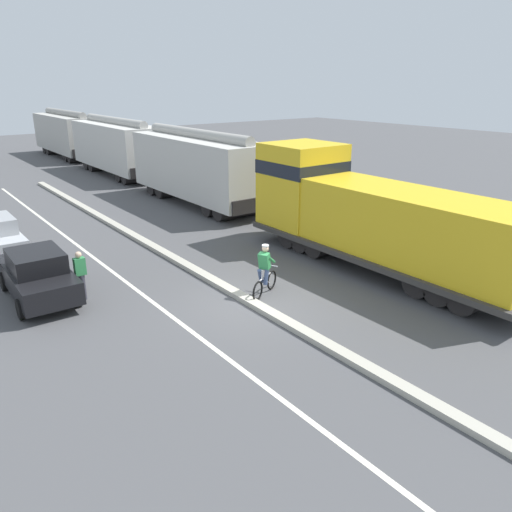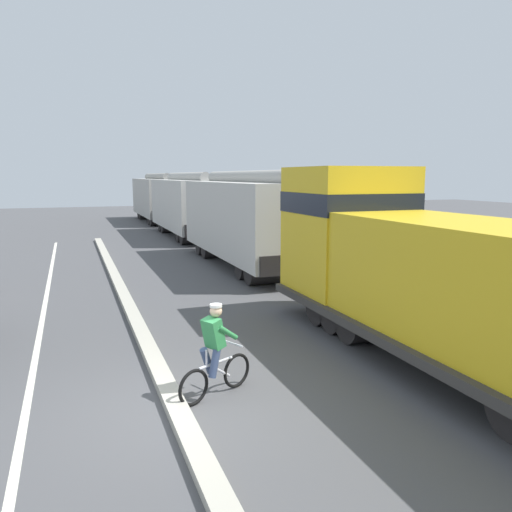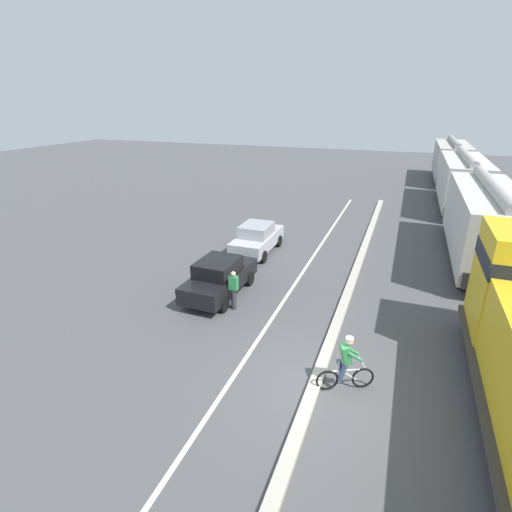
% 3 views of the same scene
% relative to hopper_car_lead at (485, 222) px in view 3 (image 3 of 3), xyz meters
% --- Properties ---
extents(ground_plane, '(120.00, 120.00, 0.00)m').
position_rel_hopper_car_lead_xyz_m(ground_plane, '(-5.66, -12.58, -2.08)').
color(ground_plane, '#4C4C4F').
extents(median_curb, '(0.36, 36.00, 0.16)m').
position_rel_hopper_car_lead_xyz_m(median_curb, '(-5.66, -6.58, -2.00)').
color(median_curb, '#B2AD9E').
rests_on(median_curb, ground).
extents(lane_stripe, '(0.14, 36.00, 0.01)m').
position_rel_hopper_car_lead_xyz_m(lane_stripe, '(-8.06, -6.58, -2.07)').
color(lane_stripe, silver).
rests_on(lane_stripe, ground).
extents(hopper_car_lead, '(2.90, 10.60, 4.18)m').
position_rel_hopper_car_lead_xyz_m(hopper_car_lead, '(0.00, 0.00, 0.00)').
color(hopper_car_lead, beige).
rests_on(hopper_car_lead, ground).
extents(hopper_car_middle, '(2.90, 10.60, 4.18)m').
position_rel_hopper_car_lead_xyz_m(hopper_car_middle, '(0.00, 11.60, 0.00)').
color(hopper_car_middle, beige).
rests_on(hopper_car_middle, ground).
extents(hopper_car_trailing, '(2.90, 10.60, 4.18)m').
position_rel_hopper_car_lead_xyz_m(hopper_car_trailing, '(0.00, 23.20, 0.00)').
color(hopper_car_trailing, '#AEABA3').
rests_on(hopper_car_trailing, ground).
extents(parked_car_black, '(1.91, 4.24, 1.62)m').
position_rel_hopper_car_lead_xyz_m(parked_car_black, '(-10.80, -8.13, -1.26)').
color(parked_car_black, black).
rests_on(parked_car_black, ground).
extents(parked_car_silver, '(1.84, 4.20, 1.62)m').
position_rel_hopper_car_lead_xyz_m(parked_car_silver, '(-11.08, -2.83, -1.26)').
color(parked_car_silver, '#B7BABF').
rests_on(parked_car_silver, ground).
extents(cyclist, '(1.56, 0.83, 1.71)m').
position_rel_hopper_car_lead_xyz_m(cyclist, '(-4.86, -12.30, -1.26)').
color(cyclist, black).
rests_on(cyclist, ground).
extents(pedestrian_by_cars, '(0.34, 0.22, 1.62)m').
position_rel_hopper_car_lead_xyz_m(pedestrian_by_cars, '(-9.73, -9.08, -1.23)').
color(pedestrian_by_cars, '#33333D').
rests_on(pedestrian_by_cars, ground).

